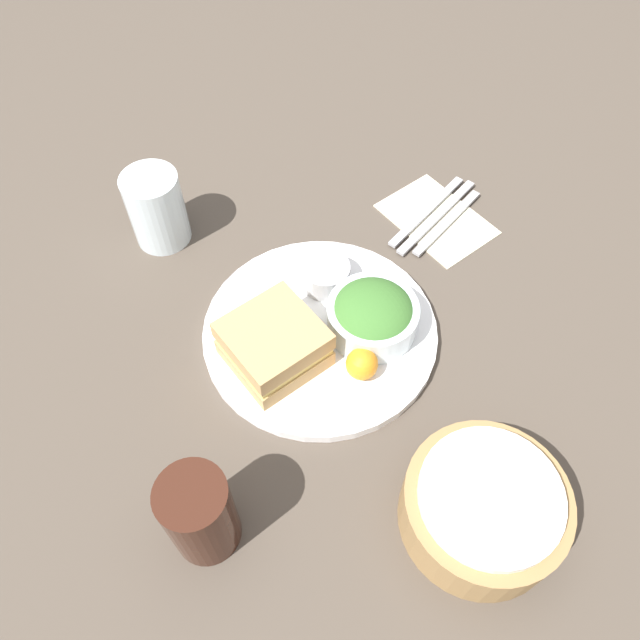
{
  "coord_description": "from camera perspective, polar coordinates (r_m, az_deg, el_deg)",
  "views": [
    {
      "loc": [
        0.28,
        0.35,
        0.68
      ],
      "look_at": [
        0.0,
        0.0,
        0.03
      ],
      "focal_mm": 35.0,
      "sensor_mm": 36.0,
      "label": 1
    }
  ],
  "objects": [
    {
      "name": "knife",
      "position": [
        0.96,
        10.64,
        9.28
      ],
      "size": [
        0.19,
        0.05,
        0.01
      ],
      "primitive_type": "cube",
      "rotation": [
        0.0,
        0.0,
        3.35
      ],
      "color": "#B2B2B7",
      "rests_on": "napkin"
    },
    {
      "name": "bread_basket",
      "position": [
        0.7,
        14.72,
        -16.22
      ],
      "size": [
        0.17,
        0.17,
        0.08
      ],
      "color": "#997547",
      "rests_on": "ground_plane"
    },
    {
      "name": "salad_bowl",
      "position": [
        0.78,
        4.83,
        0.45
      ],
      "size": [
        0.12,
        0.12,
        0.06
      ],
      "color": "silver",
      "rests_on": "plate"
    },
    {
      "name": "drink_glass",
      "position": [
        0.66,
        -10.92,
        -17.05
      ],
      "size": [
        0.07,
        0.07,
        0.12
      ],
      "primitive_type": "cylinder",
      "color": "#38190F",
      "rests_on": "ground_plane"
    },
    {
      "name": "plate",
      "position": [
        0.81,
        0.0,
        -1.11
      ],
      "size": [
        0.3,
        0.3,
        0.01
      ],
      "primitive_type": "cylinder",
      "color": "white",
      "rests_on": "ground_plane"
    },
    {
      "name": "orange_wedge",
      "position": [
        0.75,
        3.88,
        -4.0
      ],
      "size": [
        0.04,
        0.04,
        0.04
      ],
      "primitive_type": "sphere",
      "color": "orange",
      "rests_on": "plate"
    },
    {
      "name": "ground_plane",
      "position": [
        0.81,
        0.0,
        -1.39
      ],
      "size": [
        4.0,
        4.0,
        0.0
      ],
      "primitive_type": "plane",
      "color": "#4C4238"
    },
    {
      "name": "napkin",
      "position": [
        0.96,
        10.6,
        9.09
      ],
      "size": [
        0.11,
        0.16,
        0.0
      ],
      "primitive_type": "cube",
      "color": "beige",
      "rests_on": "ground_plane"
    },
    {
      "name": "dressing_cup",
      "position": [
        0.83,
        0.49,
        4.16
      ],
      "size": [
        0.07,
        0.07,
        0.03
      ],
      "primitive_type": "cylinder",
      "color": "#B7B7BC",
      "rests_on": "plate"
    },
    {
      "name": "water_glass",
      "position": [
        0.91,
        -14.71,
        9.81
      ],
      "size": [
        0.08,
        0.08,
        0.11
      ],
      "primitive_type": "cylinder",
      "color": "silver",
      "rests_on": "ground_plane"
    },
    {
      "name": "sandwich",
      "position": [
        0.75,
        -4.19,
        -2.29
      ],
      "size": [
        0.11,
        0.11,
        0.06
      ],
      "color": "tan",
      "rests_on": "plate"
    },
    {
      "name": "spoon",
      "position": [
        0.95,
        11.54,
        8.75
      ],
      "size": [
        0.16,
        0.05,
        0.01
      ],
      "primitive_type": "cube",
      "rotation": [
        0.0,
        0.0,
        3.35
      ],
      "color": "#B2B2B7",
      "rests_on": "napkin"
    },
    {
      "name": "fork",
      "position": [
        0.96,
        9.75,
        9.8
      ],
      "size": [
        0.18,
        0.05,
        0.01
      ],
      "primitive_type": "cube",
      "rotation": [
        0.0,
        0.0,
        3.35
      ],
      "color": "#B2B2B7",
      "rests_on": "napkin"
    }
  ]
}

